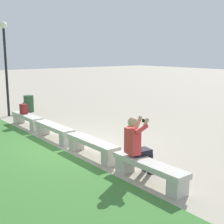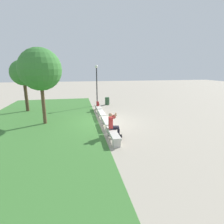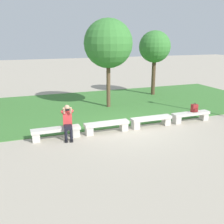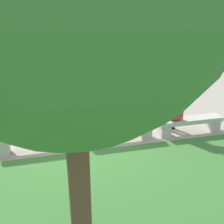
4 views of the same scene
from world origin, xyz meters
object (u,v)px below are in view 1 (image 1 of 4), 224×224
at_px(person_photographer, 137,143).
at_px(lamp_post, 5,55).
at_px(bench_main, 149,169).
at_px(backpack, 24,109).
at_px(trash_bin, 29,104).
at_px(bench_far, 27,119).
at_px(bench_near, 92,145).
at_px(bench_mid, 54,130).

distance_m(person_photographer, lamp_post, 8.31).
relative_size(bench_main, backpack, 4.41).
height_order(person_photographer, trash_bin, person_photographer).
bearing_deg(bench_far, bench_near, 180.00).
xyz_separation_m(bench_mid, bench_far, (2.09, 0.00, 0.00)).
relative_size(bench_main, bench_near, 1.00).
xyz_separation_m(bench_far, person_photographer, (-5.80, -0.08, 0.44)).
bearing_deg(trash_bin, lamp_post, 108.71).
xyz_separation_m(bench_main, lamp_post, (8.57, -0.17, 2.23)).
bearing_deg(bench_near, trash_bin, -10.16).
height_order(bench_mid, lamp_post, lamp_post).
distance_m(bench_far, person_photographer, 5.82).
relative_size(bench_mid, trash_bin, 2.52).
height_order(bench_near, trash_bin, trash_bin).
relative_size(bench_mid, backpack, 4.41).
xyz_separation_m(bench_main, bench_mid, (4.17, 0.00, 0.00)).
bearing_deg(bench_mid, bench_far, 0.00).
distance_m(bench_main, trash_bin, 9.01).
distance_m(bench_near, person_photographer, 1.69).
bearing_deg(bench_far, person_photographer, -179.24).
bearing_deg(bench_mid, person_photographer, -178.82).
distance_m(bench_main, bench_far, 6.26).
distance_m(backpack, trash_bin, 2.78).
relative_size(person_photographer, lamp_post, 0.34).
xyz_separation_m(bench_near, person_photographer, (-1.63, -0.08, 0.44)).
distance_m(bench_far, backpack, 0.38).
xyz_separation_m(bench_mid, person_photographer, (-3.72, -0.08, 0.44)).
distance_m(bench_mid, trash_bin, 4.91).
height_order(trash_bin, lamp_post, lamp_post).
relative_size(bench_near, bench_far, 1.00).
distance_m(bench_near, trash_bin, 6.95).
xyz_separation_m(bench_main, bench_near, (2.09, 0.00, 0.00)).
height_order(backpack, lamp_post, lamp_post).
distance_m(backpack, lamp_post, 2.86).
bearing_deg(backpack, lamp_post, -5.07).
height_order(bench_main, lamp_post, lamp_post).
distance_m(bench_near, backpack, 4.37).
bearing_deg(lamp_post, bench_near, 178.49).
bearing_deg(backpack, bench_main, -179.85).
height_order(bench_near, lamp_post, lamp_post).
relative_size(bench_far, backpack, 4.41).
distance_m(bench_near, bench_far, 4.17).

